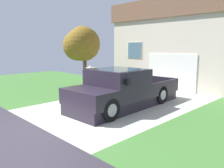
% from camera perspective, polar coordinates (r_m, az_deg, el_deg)
% --- Properties ---
extents(pickup_truck, '(2.29, 5.45, 1.62)m').
position_cam_1_polar(pickup_truck, '(9.18, 1.95, -1.72)').
color(pickup_truck, '#241E2A').
rests_on(pickup_truck, ground).
extents(person_with_hat, '(0.41, 0.40, 1.72)m').
position_cam_1_polar(person_with_hat, '(9.85, -5.55, 0.34)').
color(person_with_hat, '#333842').
rests_on(person_with_hat, ground).
extents(handbag, '(0.33, 0.17, 0.45)m').
position_cam_1_polar(handbag, '(9.84, -6.19, -4.41)').
color(handbag, tan).
rests_on(handbag, ground).
extents(house_with_garage, '(9.07, 6.90, 5.35)m').
position_cam_1_polar(house_with_garage, '(16.41, 20.17, 9.63)').
color(house_with_garage, beige).
rests_on(house_with_garage, ground).
extents(front_yard_tree, '(2.32, 2.21, 3.75)m').
position_cam_1_polar(front_yard_tree, '(14.06, -7.84, 10.17)').
color(front_yard_tree, brown).
rests_on(front_yard_tree, ground).
extents(wheeled_trash_bin, '(0.60, 0.72, 1.09)m').
position_cam_1_polar(wheeled_trash_bin, '(14.53, 2.19, 1.91)').
color(wheeled_trash_bin, '#424247').
rests_on(wheeled_trash_bin, ground).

